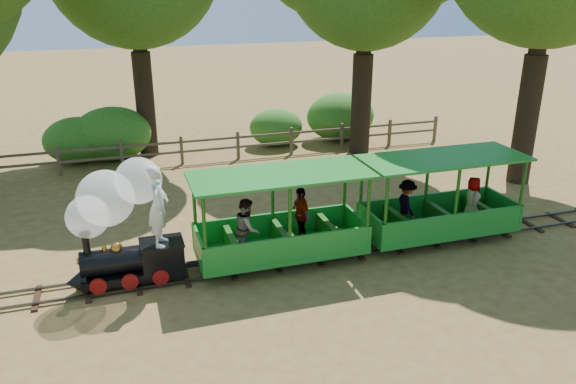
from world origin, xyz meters
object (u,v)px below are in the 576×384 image
object	(u,v)px
locomotive	(120,215)
carriage_front	(278,229)
fence	(210,146)
carriage_rear	(437,209)

from	to	relation	value
locomotive	carriage_front	xyz separation A→B (m)	(3.31, -0.06, -0.73)
carriage_front	fence	distance (m)	8.01
locomotive	carriage_front	size ratio (longest dim) A/B	0.71
locomotive	carriage_rear	bearing A→B (deg)	-0.40
locomotive	carriage_rear	size ratio (longest dim) A/B	0.71
carriage_front	carriage_rear	world-z (taller)	same
carriage_front	carriage_rear	size ratio (longest dim) A/B	1.00
carriage_rear	fence	size ratio (longest dim) A/B	0.22
locomotive	fence	world-z (taller)	locomotive
locomotive	carriage_rear	xyz separation A→B (m)	(7.36, -0.05, -0.75)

